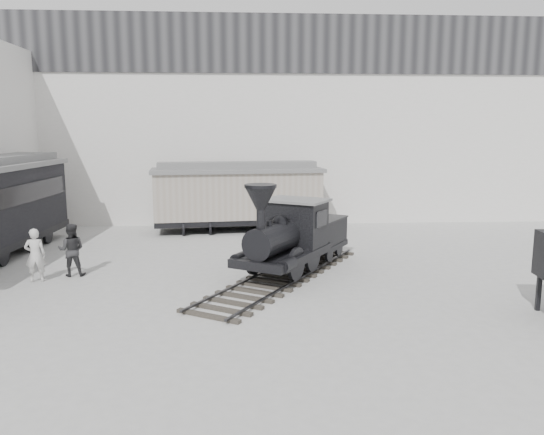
{
  "coord_description": "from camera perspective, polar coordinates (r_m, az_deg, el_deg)",
  "views": [
    {
      "loc": [
        -0.54,
        -14.65,
        5.09
      ],
      "look_at": [
        0.58,
        3.95,
        2.0
      ],
      "focal_mm": 35.0,
      "sensor_mm": 36.0,
      "label": 1
    }
  ],
  "objects": [
    {
      "name": "visitor_b",
      "position": [
        19.88,
        -20.77,
        -3.27
      ],
      "size": [
        0.96,
        0.78,
        1.86
      ],
      "primitive_type": "imported",
      "rotation": [
        0.0,
        0.0,
        3.22
      ],
      "color": "#2A2A2B",
      "rests_on": "ground"
    },
    {
      "name": "visitor_a",
      "position": [
        19.58,
        -24.12,
        -3.72
      ],
      "size": [
        0.75,
        0.58,
        1.84
      ],
      "primitive_type": "imported",
      "rotation": [
        0.0,
        0.0,
        3.36
      ],
      "color": "silver",
      "rests_on": "ground"
    },
    {
      "name": "ground",
      "position": [
        15.52,
        -1.27,
        -9.73
      ],
      "size": [
        90.0,
        90.0,
        0.0
      ],
      "primitive_type": "plane",
      "color": "#9E9E9B"
    },
    {
      "name": "north_wall",
      "position": [
        29.64,
        -2.44,
        10.3
      ],
      "size": [
        34.0,
        2.51,
        11.0
      ],
      "color": "silver",
      "rests_on": "ground"
    },
    {
      "name": "boxcar",
      "position": [
        26.93,
        -3.7,
        2.47
      ],
      "size": [
        8.81,
        3.57,
        3.51
      ],
      "rotation": [
        0.0,
        0.0,
        0.11
      ],
      "color": "black",
      "rests_on": "ground"
    },
    {
      "name": "locomotive",
      "position": [
        18.85,
        2.11,
        -2.43
      ],
      "size": [
        6.66,
        9.06,
        3.32
      ],
      "rotation": [
        0.0,
        0.0,
        -0.55
      ],
      "color": "black",
      "rests_on": "ground"
    }
  ]
}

